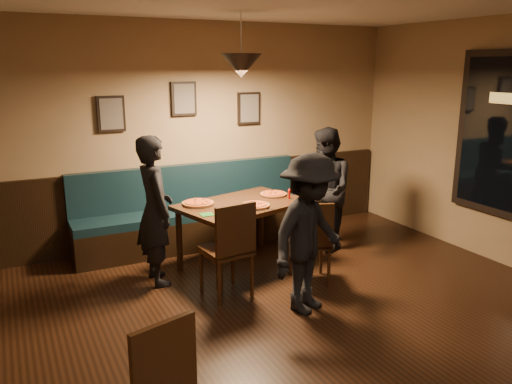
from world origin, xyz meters
TOP-DOWN VIEW (x-y plane):
  - floor at (0.00, 0.00)m, footprint 7.00×7.00m
  - wall_back at (0.00, 3.50)m, footprint 6.00×0.00m
  - wainscot at (0.00, 3.47)m, footprint 5.88×0.06m
  - booth_bench at (0.00, 3.20)m, footprint 3.00×0.60m
  - picture_left at (-0.90, 3.47)m, footprint 0.32×0.04m
  - picture_center at (0.00, 3.47)m, footprint 0.32×0.04m
  - picture_right at (0.90, 3.47)m, footprint 0.32×0.04m
  - pendant_lamp at (0.27, 2.34)m, footprint 0.44×0.44m
  - dining_table at (0.27, 2.34)m, footprint 1.58×1.23m
  - chair_near_left at (-0.20, 1.71)m, footprint 0.48×0.48m
  - chair_near_right at (0.71, 1.61)m, footprint 0.51×0.51m
  - diner_left at (-0.74, 2.33)m, footprint 0.38×0.58m
  - diner_right at (1.41, 2.38)m, footprint 0.72×0.84m
  - diner_front at (0.35, 1.06)m, footprint 1.11×0.90m
  - pizza_a at (-0.21, 2.49)m, footprint 0.40×0.40m
  - pizza_b at (0.32, 2.13)m, footprint 0.42×0.42m
  - pizza_c at (0.74, 2.48)m, footprint 0.37×0.37m
  - soda_glass at (0.92, 2.07)m, footprint 0.10×0.10m
  - tabasco_bottle at (0.83, 2.26)m, footprint 0.03×0.03m
  - napkin_a at (-0.27, 2.60)m, footprint 0.16×0.16m
  - napkin_b at (-0.26, 2.08)m, footprint 0.15×0.15m
  - cutlery_set at (0.29, 1.98)m, footprint 0.21×0.08m

SIDE VIEW (x-z plane):
  - floor at x=0.00m, z-range 0.00..0.00m
  - dining_table at x=0.27m, z-range 0.00..0.75m
  - chair_near_right at x=0.71m, z-range 0.00..0.91m
  - chair_near_left at x=-0.20m, z-range 0.00..0.98m
  - wainscot at x=0.00m, z-range 0.00..1.00m
  - booth_bench at x=0.00m, z-range 0.00..1.00m
  - cutlery_set at x=0.29m, z-range 0.75..0.75m
  - napkin_b at x=-0.26m, z-range 0.75..0.75m
  - napkin_a at x=-0.27m, z-range 0.75..0.75m
  - diner_front at x=0.35m, z-range 0.00..1.50m
  - diner_right at x=1.41m, z-range 0.00..1.53m
  - pizza_c at x=0.74m, z-range 0.75..0.78m
  - pizza_b at x=0.32m, z-range 0.75..0.78m
  - pizza_a at x=-0.21m, z-range 0.75..0.79m
  - diner_left at x=-0.74m, z-range 0.00..1.58m
  - tabasco_bottle at x=0.83m, z-range 0.75..0.87m
  - soda_glass at x=0.92m, z-range 0.75..0.91m
  - wall_back at x=0.00m, z-range -1.60..4.40m
  - picture_left at x=-0.90m, z-range 1.49..1.91m
  - picture_right at x=0.90m, z-range 1.49..1.91m
  - picture_center at x=0.00m, z-range 1.64..2.06m
  - pendant_lamp at x=0.27m, z-range 2.12..2.38m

